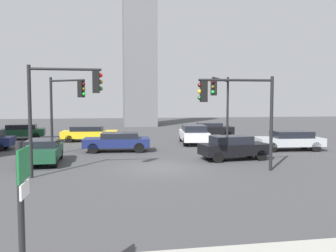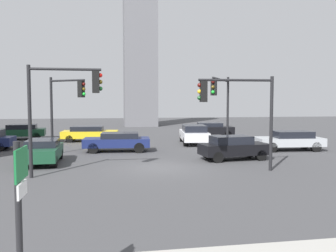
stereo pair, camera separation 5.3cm
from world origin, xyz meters
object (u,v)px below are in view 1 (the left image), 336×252
at_px(traffic_light_2, 64,97).
at_px(car_2, 233,147).
at_px(direction_sign, 22,210).
at_px(car_8, 289,140).
at_px(car_0, 43,151).
at_px(car_3, 89,133).
at_px(car_7, 20,131).
at_px(car_1, 117,141).
at_px(car_6, 194,134).
at_px(traffic_light_0, 236,103).
at_px(traffic_light_1, 221,97).
at_px(car_4, 211,129).
at_px(traffic_light_3, 66,100).

height_order(traffic_light_2, car_2, traffic_light_2).
xyz_separation_m(direction_sign, car_8, (13.78, 17.28, -1.06)).
height_order(traffic_light_2, car_0, traffic_light_2).
height_order(car_3, car_7, car_7).
height_order(car_0, car_1, car_0).
distance_m(traffic_light_2, car_6, 14.39).
xyz_separation_m(traffic_light_0, traffic_light_1, (1.23, 6.02, 0.32)).
bearing_deg(traffic_light_2, car_2, 19.00).
xyz_separation_m(car_0, car_2, (10.74, -0.55, 0.03)).
distance_m(car_3, car_7, 6.74).
relative_size(car_3, car_6, 0.99).
xyz_separation_m(car_3, car_6, (8.34, -3.28, 0.11)).
bearing_deg(traffic_light_2, car_4, 53.76).
bearing_deg(direction_sign, car_7, 104.01).
bearing_deg(car_2, traffic_light_3, 155.32).
xyz_separation_m(traffic_light_0, traffic_light_2, (-8.04, 0.14, 0.26)).
bearing_deg(car_1, traffic_light_2, 75.68).
height_order(traffic_light_0, car_0, traffic_light_0).
height_order(car_2, car_7, car_2).
height_order(traffic_light_2, traffic_light_3, traffic_light_2).
xyz_separation_m(direction_sign, car_7, (-6.41, 27.98, -1.06)).
xyz_separation_m(traffic_light_3, car_7, (-5.23, 10.58, -2.76)).
xyz_separation_m(traffic_light_3, car_2, (9.72, -3.28, -2.75)).
bearing_deg(car_2, traffic_light_0, -114.38).
distance_m(car_4, car_6, 5.61).
height_order(traffic_light_2, car_4, traffic_light_2).
distance_m(direction_sign, traffic_light_1, 19.04).
bearing_deg(car_6, traffic_light_3, 123.39).
height_order(direction_sign, car_8, direction_sign).
xyz_separation_m(traffic_light_1, car_0, (-10.88, -2.17, -2.96)).
bearing_deg(car_8, car_6, -35.78).
bearing_deg(car_2, car_7, 131.12).
height_order(car_2, car_6, car_6).
distance_m(traffic_light_1, car_6, 5.97).
distance_m(car_2, car_7, 20.39).
bearing_deg(car_4, car_7, -176.82).
bearing_deg(car_6, car_2, -170.23).
xyz_separation_m(car_1, car_7, (-8.39, 9.28, 0.02)).
xyz_separation_m(traffic_light_1, traffic_light_2, (-9.27, -5.89, -0.06)).
bearing_deg(direction_sign, car_8, 52.53).
height_order(car_0, car_2, car_2).
height_order(car_6, car_7, car_6).
height_order(car_4, car_6, car_6).
bearing_deg(car_1, car_7, -43.85).
bearing_deg(car_8, car_7, -23.53).
height_order(car_1, car_7, car_7).
bearing_deg(car_3, traffic_light_2, -86.50).
xyz_separation_m(car_7, car_8, (20.19, -10.69, 0.00)).
xyz_separation_m(car_2, car_6, (-0.41, 7.94, 0.07)).
relative_size(car_1, car_8, 0.98).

